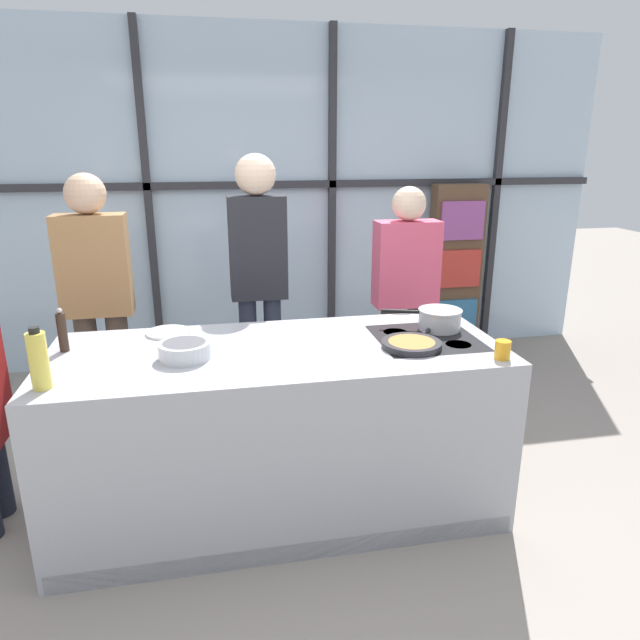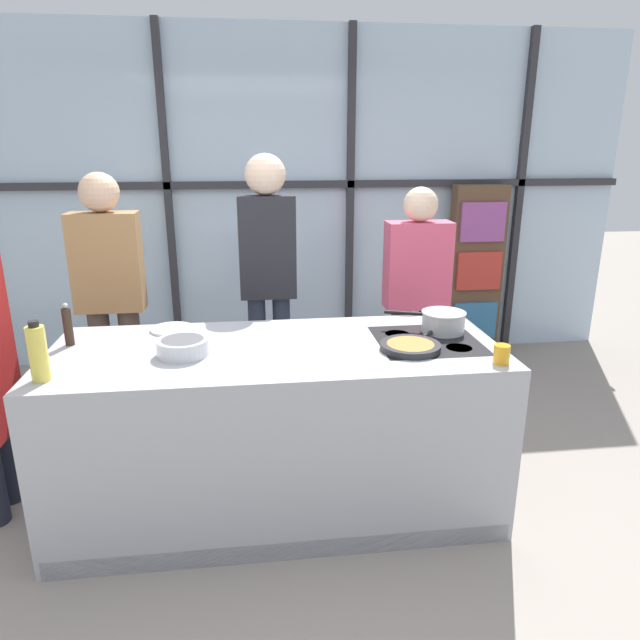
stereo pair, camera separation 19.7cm
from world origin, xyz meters
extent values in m
plane|color=gray|center=(0.00, 0.00, 0.00)|extent=(18.00, 18.00, 0.00)
cube|color=silver|center=(0.00, 2.31, 1.40)|extent=(6.40, 0.04, 2.80)
cube|color=#2D2D33|center=(0.00, 2.26, 1.54)|extent=(6.40, 0.06, 0.06)
cube|color=#2D2D33|center=(-0.77, 2.26, 1.40)|extent=(0.06, 0.06, 2.80)
cube|color=#2D2D33|center=(0.77, 2.26, 1.40)|extent=(0.06, 0.06, 2.80)
cube|color=#2D2D33|center=(2.30, 2.26, 1.40)|extent=(0.06, 0.06, 2.80)
cube|color=brown|center=(1.89, 2.13, 0.77)|extent=(0.47, 0.16, 1.53)
cube|color=teal|center=(1.89, 2.04, 0.34)|extent=(0.40, 0.03, 0.34)
cube|color=red|center=(1.89, 2.04, 0.80)|extent=(0.40, 0.03, 0.34)
cube|color=#994C93|center=(1.89, 2.04, 1.23)|extent=(0.40, 0.03, 0.34)
cube|color=#A8AAB2|center=(0.00, 0.00, 0.45)|extent=(2.23, 0.90, 0.91)
cube|color=black|center=(0.78, 0.00, 0.90)|extent=(0.52, 0.52, 0.01)
cube|color=black|center=(0.00, -0.44, 0.05)|extent=(2.19, 0.03, 0.10)
cylinder|color=#38383D|center=(0.65, -0.12, 0.90)|extent=(0.13, 0.13, 0.01)
cylinder|color=#38383D|center=(0.90, -0.12, 0.90)|extent=(0.13, 0.13, 0.01)
cylinder|color=#38383D|center=(0.65, 0.12, 0.90)|extent=(0.13, 0.13, 0.01)
cylinder|color=#38383D|center=(0.90, 0.12, 0.90)|extent=(0.13, 0.13, 0.01)
cylinder|color=#47382D|center=(-0.91, 0.96, 0.43)|extent=(0.13, 0.13, 0.86)
cylinder|color=#47382D|center=(-1.09, 0.96, 0.43)|extent=(0.13, 0.13, 0.86)
cube|color=#A37547|center=(-1.00, 0.96, 1.16)|extent=(0.42, 0.19, 0.62)
sphere|color=#D8AD8C|center=(-1.00, 0.96, 1.59)|extent=(0.24, 0.24, 0.24)
cylinder|color=#232838|center=(0.08, 0.96, 0.45)|extent=(0.12, 0.12, 0.91)
cylinder|color=#232838|center=(-0.08, 0.96, 0.45)|extent=(0.12, 0.12, 0.91)
cube|color=#232328|center=(0.00, 0.96, 1.24)|extent=(0.36, 0.16, 0.65)
sphere|color=beige|center=(0.00, 0.96, 1.69)|extent=(0.25, 0.25, 0.25)
cylinder|color=#47382D|center=(1.10, 0.96, 0.40)|extent=(0.14, 0.14, 0.80)
cylinder|color=#47382D|center=(0.90, 0.96, 0.40)|extent=(0.14, 0.14, 0.80)
cube|color=#DB4C6B|center=(1.00, 0.96, 1.09)|extent=(0.43, 0.19, 0.58)
sphere|color=beige|center=(1.00, 0.96, 1.50)|extent=(0.23, 0.23, 0.23)
cylinder|color=#232326|center=(0.65, -0.12, 0.92)|extent=(0.30, 0.30, 0.03)
cylinder|color=#B26B2D|center=(0.65, -0.12, 0.94)|extent=(0.23, 0.23, 0.01)
cylinder|color=#232326|center=(0.83, 0.07, 0.93)|extent=(0.17, 0.19, 0.02)
cylinder|color=silver|center=(0.90, 0.12, 0.96)|extent=(0.23, 0.23, 0.11)
cylinder|color=silver|center=(0.90, 0.12, 1.01)|extent=(0.24, 0.24, 0.01)
cylinder|color=black|center=(0.70, 0.20, 1.00)|extent=(0.20, 0.09, 0.02)
cylinder|color=white|center=(-0.55, 0.33, 0.91)|extent=(0.23, 0.23, 0.01)
cylinder|color=silver|center=(-0.45, -0.06, 0.95)|extent=(0.25, 0.25, 0.08)
cylinder|color=#4C4C51|center=(-0.45, -0.06, 0.98)|extent=(0.20, 0.20, 0.01)
cylinder|color=#E0CC4C|center=(-1.02, -0.29, 1.03)|extent=(0.08, 0.08, 0.24)
cylinder|color=black|center=(-1.02, -0.29, 1.16)|extent=(0.04, 0.04, 0.02)
cylinder|color=#332319|center=(-1.03, 0.16, 1.00)|extent=(0.04, 0.04, 0.19)
sphere|color=#B2B2B7|center=(-1.03, 0.16, 1.11)|extent=(0.03, 0.03, 0.03)
cylinder|color=orange|center=(1.02, -0.35, 0.95)|extent=(0.07, 0.07, 0.09)
camera|label=1|loc=(-0.31, -2.64, 1.88)|focal=32.00mm
camera|label=2|loc=(-0.12, -2.67, 1.88)|focal=32.00mm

